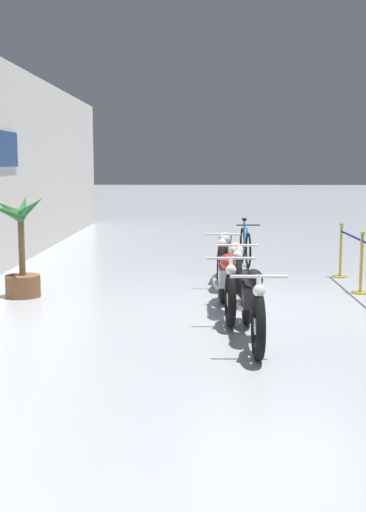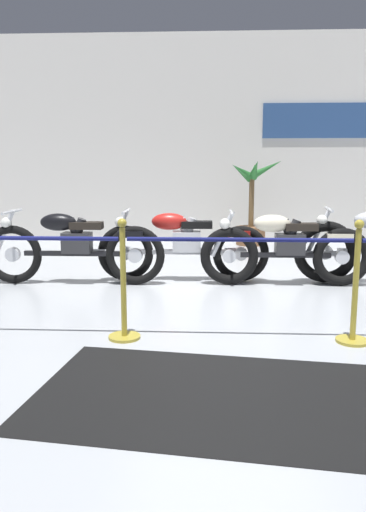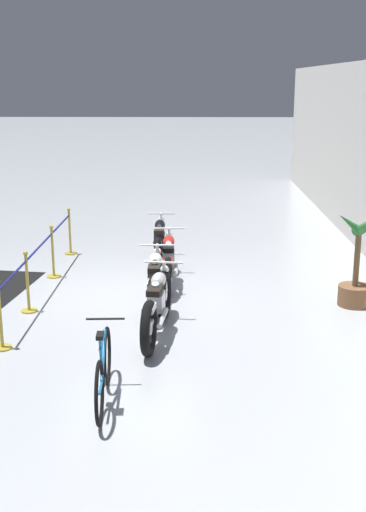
{
  "view_description": "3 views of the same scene",
  "coord_description": "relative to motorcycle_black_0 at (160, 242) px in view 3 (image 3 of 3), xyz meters",
  "views": [
    {
      "loc": [
        -9.55,
        1.14,
        2.12
      ],
      "look_at": [
        0.22,
        1.38,
        0.73
      ],
      "focal_mm": 45.0,
      "sensor_mm": 36.0,
      "label": 1
    },
    {
      "loc": [
        -0.25,
        -5.7,
        1.47
      ],
      "look_at": [
        -0.55,
        0.25,
        0.42
      ],
      "focal_mm": 35.0,
      "sensor_mm": 36.0,
      "label": 2
    },
    {
      "loc": [
        11.1,
        1.23,
        3.74
      ],
      "look_at": [
        -0.39,
        1.02,
        0.6
      ],
      "focal_mm": 45.0,
      "sensor_mm": 36.0,
      "label": 3
    }
  ],
  "objects": [
    {
      "name": "ground_plane",
      "position": [
        1.97,
        -0.5,
        -0.48
      ],
      "size": [
        120.0,
        120.0,
        0.0
      ],
      "primitive_type": "plane",
      "color": "#B2B7BC"
    },
    {
      "name": "motorcycle_black_0",
      "position": [
        0.0,
        0.0,
        0.0
      ],
      "size": [
        2.34,
        0.62,
        0.96
      ],
      "color": "black",
      "rests_on": "ground"
    },
    {
      "name": "motorcycle_red_1",
      "position": [
        1.39,
        0.25,
        -0.01
      ],
      "size": [
        2.25,
        0.62,
        0.95
      ],
      "color": "black",
      "rests_on": "ground"
    },
    {
      "name": "motorcycle_cream_2",
      "position": [
        2.69,
        0.07,
        -0.02
      ],
      "size": [
        2.15,
        0.62,
        0.95
      ],
      "color": "black",
      "rests_on": "ground"
    },
    {
      "name": "motorcycle_silver_3",
      "position": [
        3.97,
        0.17,
        0.0
      ],
      "size": [
        2.29,
        0.62,
        0.98
      ],
      "color": "black",
      "rests_on": "ground"
    },
    {
      "name": "bicycle",
      "position": [
        6.08,
        -0.35,
        -0.09
      ],
      "size": [
        1.76,
        0.48,
        0.97
      ],
      "color": "black",
      "rests_on": "ground"
    },
    {
      "name": "potted_palm_left_of_row",
      "position": [
        2.55,
        3.51,
        0.2
      ],
      "size": [
        1.05,
        0.9,
        1.68
      ],
      "color": "brown",
      "rests_on": "ground"
    },
    {
      "name": "stanchion_far_left",
      "position": [
        0.75,
        -2.05,
        0.18
      ],
      "size": [
        5.39,
        0.28,
        1.05
      ],
      "color": "gold",
      "rests_on": "ground"
    },
    {
      "name": "stanchion_mid_left",
      "position": [
        1.0,
        -2.05,
        -0.12
      ],
      "size": [
        0.28,
        0.28,
        1.05
      ],
      "color": "gold",
      "rests_on": "ground"
    },
    {
      "name": "stanchion_mid_right",
      "position": [
        2.97,
        -2.05,
        -0.12
      ],
      "size": [
        0.28,
        0.28,
        1.05
      ],
      "color": "gold",
      "rests_on": "ground"
    },
    {
      "name": "stanchion_far_right",
      "position": [
        4.52,
        -2.05,
        -0.12
      ],
      "size": [
        0.28,
        0.28,
        1.05
      ],
      "color": "gold",
      "rests_on": "ground"
    }
  ]
}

